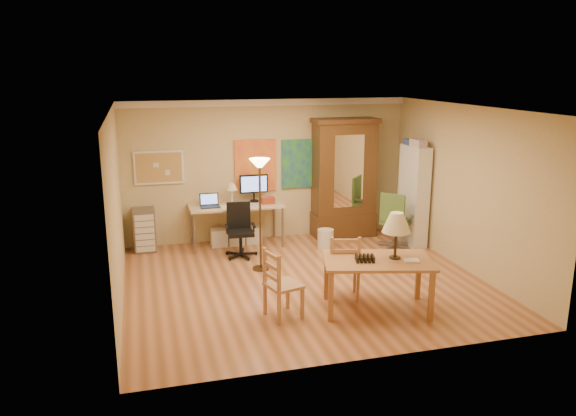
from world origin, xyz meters
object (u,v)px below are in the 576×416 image
object	(u,v)px
computer_desk	(238,220)
office_chair_green	(395,233)
armoire	(344,186)
dining_table	(384,249)
bookshelf	(413,196)
office_chair_black	(240,242)

from	to	relation	value
computer_desk	office_chair_green	distance (m)	2.97
computer_desk	armoire	size ratio (longest dim) A/B	0.74
dining_table	office_chair_green	size ratio (longest dim) A/B	1.54
dining_table	bookshelf	xyz separation A→B (m)	(1.80, 2.64, 0.06)
armoire	office_chair_green	bearing A→B (deg)	-56.96
computer_desk	office_chair_black	size ratio (longest dim) A/B	1.81
armoire	bookshelf	bearing A→B (deg)	-38.50
office_chair_black	office_chair_green	xyz separation A→B (m)	(2.88, -0.27, 0.03)
computer_desk	office_chair_black	bearing A→B (deg)	-96.32
armoire	bookshelf	distance (m)	1.38
computer_desk	office_chair_green	xyz separation A→B (m)	(2.81, -0.94, -0.20)
computer_desk	bookshelf	size ratio (longest dim) A/B	0.93
office_chair_green	armoire	size ratio (longest dim) A/B	0.46
office_chair_green	dining_table	bearing A→B (deg)	-119.20
dining_table	office_chair_green	bearing A→B (deg)	60.80
armoire	computer_desk	bearing A→B (deg)	-177.89
office_chair_black	armoire	world-z (taller)	armoire
dining_table	armoire	world-z (taller)	armoire
computer_desk	office_chair_green	world-z (taller)	computer_desk
office_chair_black	office_chair_green	distance (m)	2.89
dining_table	bookshelf	size ratio (longest dim) A/B	0.88
armoire	bookshelf	size ratio (longest dim) A/B	1.24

